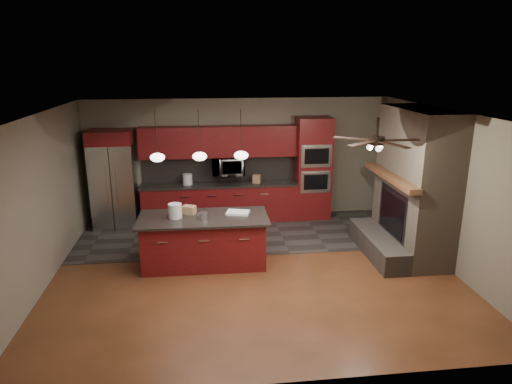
{
  "coord_description": "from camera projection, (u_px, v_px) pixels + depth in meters",
  "views": [
    {
      "loc": [
        -0.85,
        -7.43,
        3.65
      ],
      "look_at": [
        0.11,
        0.6,
        1.28
      ],
      "focal_mm": 32.0,
      "sensor_mm": 36.0,
      "label": 1
    }
  ],
  "objects": [
    {
      "name": "fireplace_column",
      "position": [
        412.0,
        189.0,
        8.56
      ],
      "size": [
        1.3,
        2.1,
        2.8
      ],
      "color": "#6E604E",
      "rests_on": "ground"
    },
    {
      "name": "ceiling",
      "position": [
        254.0,
        113.0,
        7.41
      ],
      "size": [
        7.0,
        6.0,
        0.02
      ],
      "primitive_type": "cube",
      "color": "white",
      "rests_on": "back_wall"
    },
    {
      "name": "microwave",
      "position": [
        228.0,
        166.0,
        10.42
      ],
      "size": [
        0.73,
        0.41,
        0.5
      ],
      "primitive_type": "imported",
      "color": "silver",
      "rests_on": "back_cabinetry"
    },
    {
      "name": "paint_tray",
      "position": [
        238.0,
        213.0,
        8.36
      ],
      "size": [
        0.46,
        0.38,
        0.04
      ],
      "primitive_type": "cube",
      "rotation": [
        0.0,
        0.0,
        -0.27
      ],
      "color": "white",
      "rests_on": "kitchen_island"
    },
    {
      "name": "slate_tile_patch",
      "position": [
        244.0,
        233.0,
        9.91
      ],
      "size": [
        7.0,
        2.4,
        0.01
      ],
      "primitive_type": "cube",
      "color": "#32302D",
      "rests_on": "ground"
    },
    {
      "name": "refrigerator",
      "position": [
        114.0,
        179.0,
        10.07
      ],
      "size": [
        0.94,
        0.75,
        2.18
      ],
      "color": "silver",
      "rests_on": "ground"
    },
    {
      "name": "oven_tower",
      "position": [
        313.0,
        169.0,
        10.63
      ],
      "size": [
        0.8,
        0.63,
        2.38
      ],
      "color": "maroon",
      "rests_on": "ground"
    },
    {
      "name": "white_bucket",
      "position": [
        175.0,
        211.0,
        8.11
      ],
      "size": [
        0.28,
        0.28,
        0.26
      ],
      "primitive_type": "cylinder",
      "rotation": [
        0.0,
        0.0,
        0.15
      ],
      "color": "silver",
      "rests_on": "kitchen_island"
    },
    {
      "name": "counter_box",
      "position": [
        257.0,
        179.0,
        10.49
      ],
      "size": [
        0.21,
        0.18,
        0.19
      ],
      "primitive_type": "cube",
      "rotation": [
        0.0,
        0.0,
        -0.35
      ],
      "color": "#98724E",
      "rests_on": "back_cabinetry"
    },
    {
      "name": "back_wall",
      "position": [
        239.0,
        159.0,
        10.67
      ],
      "size": [
        7.0,
        0.02,
        2.8
      ],
      "primitive_type": "cube",
      "color": "#666052",
      "rests_on": "ground"
    },
    {
      "name": "pendant_right",
      "position": [
        241.0,
        155.0,
        8.3
      ],
      "size": [
        0.26,
        0.26,
        0.92
      ],
      "color": "black",
      "rests_on": "ceiling"
    },
    {
      "name": "pendant_center",
      "position": [
        200.0,
        156.0,
        8.21
      ],
      "size": [
        0.26,
        0.26,
        0.92
      ],
      "color": "black",
      "rests_on": "ceiling"
    },
    {
      "name": "back_cabinetry",
      "position": [
        220.0,
        183.0,
        10.51
      ],
      "size": [
        3.59,
        0.64,
        2.2
      ],
      "color": "maroon",
      "rests_on": "ground"
    },
    {
      "name": "ground",
      "position": [
        254.0,
        270.0,
        8.2
      ],
      "size": [
        7.0,
        7.0,
        0.0
      ],
      "primitive_type": "plane",
      "color": "brown",
      "rests_on": "ground"
    },
    {
      "name": "paint_can",
      "position": [
        203.0,
        216.0,
        8.07
      ],
      "size": [
        0.23,
        0.23,
        0.12
      ],
      "primitive_type": "cylinder",
      "rotation": [
        0.0,
        0.0,
        0.39
      ],
      "color": "#BBBABF",
      "rests_on": "kitchen_island"
    },
    {
      "name": "pendant_left",
      "position": [
        157.0,
        157.0,
        8.13
      ],
      "size": [
        0.26,
        0.26,
        0.92
      ],
      "color": "black",
      "rests_on": "ceiling"
    },
    {
      "name": "cardboard_box",
      "position": [
        189.0,
        210.0,
        8.36
      ],
      "size": [
        0.27,
        0.24,
        0.14
      ],
      "primitive_type": "cube",
      "rotation": [
        0.0,
        0.0,
        -0.43
      ],
      "color": "#A47955",
      "rests_on": "kitchen_island"
    },
    {
      "name": "kitchen_island",
      "position": [
        204.0,
        240.0,
        8.32
      ],
      "size": [
        2.35,
        1.1,
        0.92
      ],
      "rotation": [
        0.0,
        0.0,
        -0.02
      ],
      "color": "maroon",
      "rests_on": "ground"
    },
    {
      "name": "right_wall",
      "position": [
        447.0,
        189.0,
        8.21
      ],
      "size": [
        0.02,
        6.0,
        2.8
      ],
      "primitive_type": "cube",
      "color": "#666052",
      "rests_on": "ground"
    },
    {
      "name": "left_wall",
      "position": [
        40.0,
        203.0,
        7.41
      ],
      "size": [
        0.02,
        6.0,
        2.8
      ],
      "primitive_type": "cube",
      "color": "#666052",
      "rests_on": "ground"
    },
    {
      "name": "counter_bucket",
      "position": [
        188.0,
        179.0,
        10.35
      ],
      "size": [
        0.27,
        0.27,
        0.24
      ],
      "primitive_type": "cylinder",
      "rotation": [
        0.0,
        0.0,
        -0.33
      ],
      "color": "silver",
      "rests_on": "back_cabinetry"
    },
    {
      "name": "ceiling_fan",
      "position": [
        377.0,
        140.0,
        6.95
      ],
      "size": [
        1.27,
        1.33,
        0.41
      ],
      "color": "black",
      "rests_on": "ceiling"
    }
  ]
}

